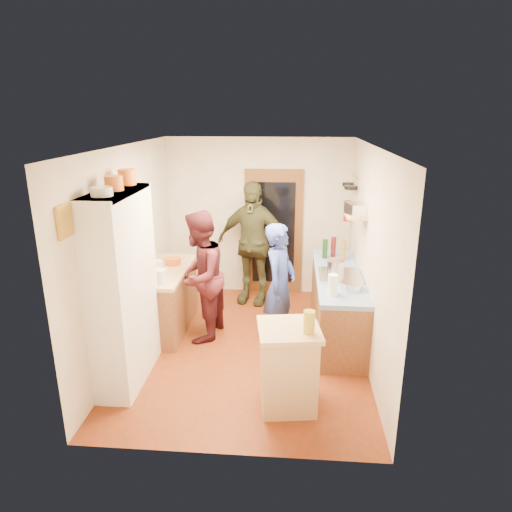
# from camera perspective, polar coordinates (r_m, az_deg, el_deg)

# --- Properties ---
(floor) EXTENTS (3.00, 4.00, 0.02)m
(floor) POSITION_cam_1_polar(r_m,az_deg,el_deg) (6.19, -1.10, -11.33)
(floor) COLOR maroon
(floor) RESTS_ON ground
(ceiling) EXTENTS (3.00, 4.00, 0.02)m
(ceiling) POSITION_cam_1_polar(r_m,az_deg,el_deg) (5.42, -1.26, 13.66)
(ceiling) COLOR silver
(ceiling) RESTS_ON ground
(wall_back) EXTENTS (3.00, 0.02, 2.60)m
(wall_back) POSITION_cam_1_polar(r_m,az_deg,el_deg) (7.60, 0.35, 4.85)
(wall_back) COLOR silver
(wall_back) RESTS_ON ground
(wall_front) EXTENTS (3.00, 0.02, 2.60)m
(wall_front) POSITION_cam_1_polar(r_m,az_deg,el_deg) (3.81, -4.23, -8.73)
(wall_front) COLOR silver
(wall_front) RESTS_ON ground
(wall_left) EXTENTS (0.02, 4.00, 2.60)m
(wall_left) POSITION_cam_1_polar(r_m,az_deg,el_deg) (6.00, -15.67, 0.66)
(wall_left) COLOR silver
(wall_left) RESTS_ON ground
(wall_right) EXTENTS (0.02, 4.00, 2.60)m
(wall_right) POSITION_cam_1_polar(r_m,az_deg,el_deg) (5.72, 14.05, -0.05)
(wall_right) COLOR silver
(wall_right) RESTS_ON ground
(door_frame) EXTENTS (0.95, 0.06, 2.10)m
(door_frame) POSITION_cam_1_polar(r_m,az_deg,el_deg) (7.61, 2.20, 2.91)
(door_frame) COLOR brown
(door_frame) RESTS_ON ground
(door_glass) EXTENTS (0.70, 0.02, 1.70)m
(door_glass) POSITION_cam_1_polar(r_m,az_deg,el_deg) (7.57, 2.19, 2.84)
(door_glass) COLOR black
(door_glass) RESTS_ON door_frame
(hutch_body) EXTENTS (0.40, 1.20, 2.20)m
(hutch_body) POSITION_cam_1_polar(r_m,az_deg,el_deg) (5.29, -16.25, -4.00)
(hutch_body) COLOR white
(hutch_body) RESTS_ON ground
(hutch_top_shelf) EXTENTS (0.40, 1.14, 0.04)m
(hutch_top_shelf) POSITION_cam_1_polar(r_m,az_deg,el_deg) (5.01, -17.31, 7.57)
(hutch_top_shelf) COLOR white
(hutch_top_shelf) RESTS_ON hutch_body
(plate_stack) EXTENTS (0.21, 0.21, 0.09)m
(plate_stack) POSITION_cam_1_polar(r_m,az_deg,el_deg) (4.72, -18.74, 7.64)
(plate_stack) COLOR white
(plate_stack) RESTS_ON hutch_top_shelf
(orange_pot_a) EXTENTS (0.19, 0.19, 0.15)m
(orange_pot_a) POSITION_cam_1_polar(r_m,az_deg,el_deg) (5.01, -17.34, 8.68)
(orange_pot_a) COLOR orange
(orange_pot_a) RESTS_ON hutch_top_shelf
(orange_pot_b) EXTENTS (0.19, 0.19, 0.17)m
(orange_pot_b) POSITION_cam_1_polar(r_m,az_deg,el_deg) (5.37, -15.83, 9.49)
(orange_pot_b) COLOR orange
(orange_pot_b) RESTS_ON hutch_top_shelf
(left_counter_base) EXTENTS (0.60, 1.40, 0.85)m
(left_counter_base) POSITION_cam_1_polar(r_m,az_deg,el_deg) (6.61, -11.19, -5.51)
(left_counter_base) COLOR brown
(left_counter_base) RESTS_ON ground
(left_counter_top) EXTENTS (0.64, 1.44, 0.05)m
(left_counter_top) POSITION_cam_1_polar(r_m,az_deg,el_deg) (6.44, -11.43, -1.83)
(left_counter_top) COLOR tan
(left_counter_top) RESTS_ON left_counter_base
(toaster) EXTENTS (0.25, 0.18, 0.18)m
(toaster) POSITION_cam_1_polar(r_m,az_deg,el_deg) (5.93, -12.37, -2.48)
(toaster) COLOR white
(toaster) RESTS_ON left_counter_top
(kettle) EXTENTS (0.16, 0.16, 0.16)m
(kettle) POSITION_cam_1_polar(r_m,az_deg,el_deg) (6.32, -12.21, -1.28)
(kettle) COLOR white
(kettle) RESTS_ON left_counter_top
(orange_bowl) EXTENTS (0.23, 0.23, 0.10)m
(orange_bowl) POSITION_cam_1_polar(r_m,az_deg,el_deg) (6.60, -10.29, -0.62)
(orange_bowl) COLOR orange
(orange_bowl) RESTS_ON left_counter_top
(chopping_board) EXTENTS (0.34, 0.29, 0.02)m
(chopping_board) POSITION_cam_1_polar(r_m,az_deg,el_deg) (6.86, -10.22, -0.22)
(chopping_board) COLOR tan
(chopping_board) RESTS_ON left_counter_top
(right_counter_base) EXTENTS (0.60, 2.20, 0.84)m
(right_counter_base) POSITION_cam_1_polar(r_m,az_deg,el_deg) (6.45, 10.06, -6.08)
(right_counter_base) COLOR brown
(right_counter_base) RESTS_ON ground
(right_counter_top) EXTENTS (0.62, 2.22, 0.06)m
(right_counter_top) POSITION_cam_1_polar(r_m,az_deg,el_deg) (6.28, 10.28, -2.32)
(right_counter_top) COLOR #1D49AC
(right_counter_top) RESTS_ON right_counter_base
(hob) EXTENTS (0.55, 0.58, 0.04)m
(hob) POSITION_cam_1_polar(r_m,az_deg,el_deg) (6.11, 10.44, -2.42)
(hob) COLOR silver
(hob) RESTS_ON right_counter_top
(pot_on_hob) EXTENTS (0.22, 0.22, 0.14)m
(pot_on_hob) POSITION_cam_1_polar(r_m,az_deg,el_deg) (6.19, 9.92, -1.21)
(pot_on_hob) COLOR silver
(pot_on_hob) RESTS_ON hob
(bottle_a) EXTENTS (0.08, 0.08, 0.29)m
(bottle_a) POSITION_cam_1_polar(r_m,az_deg,el_deg) (6.82, 8.62, 0.91)
(bottle_a) COLOR #143F14
(bottle_a) RESTS_ON right_counter_top
(bottle_b) EXTENTS (0.10, 0.10, 0.30)m
(bottle_b) POSITION_cam_1_polar(r_m,az_deg,el_deg) (6.91, 9.65, 1.14)
(bottle_b) COLOR #591419
(bottle_b) RESTS_ON right_counter_top
(bottle_c) EXTENTS (0.08, 0.08, 0.30)m
(bottle_c) POSITION_cam_1_polar(r_m,az_deg,el_deg) (6.79, 10.84, 0.77)
(bottle_c) COLOR olive
(bottle_c) RESTS_ON right_counter_top
(paper_towel) EXTENTS (0.15, 0.15, 0.26)m
(paper_towel) POSITION_cam_1_polar(r_m,az_deg,el_deg) (5.47, 9.56, -3.59)
(paper_towel) COLOR white
(paper_towel) RESTS_ON right_counter_top
(mixing_bowl) EXTENTS (0.28, 0.28, 0.10)m
(mixing_bowl) POSITION_cam_1_polar(r_m,az_deg,el_deg) (5.70, 11.88, -3.69)
(mixing_bowl) COLOR silver
(mixing_bowl) RESTS_ON right_counter_top
(island_base) EXTENTS (0.62, 0.62, 0.86)m
(island_base) POSITION_cam_1_polar(r_m,az_deg,el_deg) (4.89, 4.02, -13.93)
(island_base) COLOR tan
(island_base) RESTS_ON ground
(island_top) EXTENTS (0.70, 0.70, 0.05)m
(island_top) POSITION_cam_1_polar(r_m,az_deg,el_deg) (4.67, 4.14, -9.18)
(island_top) COLOR tan
(island_top) RESTS_ON island_base
(cutting_board) EXTENTS (0.39, 0.33, 0.02)m
(cutting_board) POSITION_cam_1_polar(r_m,az_deg,el_deg) (4.70, 3.46, -8.82)
(cutting_board) COLOR white
(cutting_board) RESTS_ON island_top
(oil_jar) EXTENTS (0.13, 0.13, 0.23)m
(oil_jar) POSITION_cam_1_polar(r_m,az_deg,el_deg) (4.53, 6.66, -8.18)
(oil_jar) COLOR #AD9E2D
(oil_jar) RESTS_ON island_top
(pan_rail) EXTENTS (0.02, 0.65, 0.02)m
(pan_rail) POSITION_cam_1_polar(r_m,az_deg,el_deg) (7.03, 12.18, 9.62)
(pan_rail) COLOR silver
(pan_rail) RESTS_ON wall_right
(pan_hang_a) EXTENTS (0.18, 0.18, 0.05)m
(pan_hang_a) POSITION_cam_1_polar(r_m,az_deg,el_deg) (6.87, 11.79, 8.36)
(pan_hang_a) COLOR black
(pan_hang_a) RESTS_ON pan_rail
(pan_hang_b) EXTENTS (0.16, 0.16, 0.05)m
(pan_hang_b) POSITION_cam_1_polar(r_m,az_deg,el_deg) (7.07, 11.59, 8.47)
(pan_hang_b) COLOR black
(pan_hang_b) RESTS_ON pan_rail
(pan_hang_c) EXTENTS (0.17, 0.17, 0.05)m
(pan_hang_c) POSITION_cam_1_polar(r_m,az_deg,el_deg) (7.26, 11.42, 8.80)
(pan_hang_c) COLOR black
(pan_hang_c) RESTS_ON pan_rail
(wall_shelf) EXTENTS (0.26, 0.42, 0.03)m
(wall_shelf) POSITION_cam_1_polar(r_m,az_deg,el_deg) (6.03, 12.36, 4.92)
(wall_shelf) COLOR tan
(wall_shelf) RESTS_ON wall_right
(radio) EXTENTS (0.29, 0.35, 0.15)m
(radio) POSITION_cam_1_polar(r_m,az_deg,el_deg) (6.01, 12.42, 5.75)
(radio) COLOR silver
(radio) RESTS_ON wall_shelf
(ext_bracket) EXTENTS (0.06, 0.10, 0.04)m
(ext_bracket) POSITION_cam_1_polar(r_m,az_deg,el_deg) (7.30, 11.79, 5.15)
(ext_bracket) COLOR black
(ext_bracket) RESTS_ON wall_right
(fire_extinguisher) EXTENTS (0.11, 0.11, 0.32)m
(fire_extinguisher) POSITION_cam_1_polar(r_m,az_deg,el_deg) (7.29, 11.34, 5.55)
(fire_extinguisher) COLOR red
(fire_extinguisher) RESTS_ON wall_right
(picture_frame) EXTENTS (0.03, 0.25, 0.30)m
(picture_frame) POSITION_cam_1_polar(r_m,az_deg,el_deg) (4.44, -22.82, 4.03)
(picture_frame) COLOR gold
(picture_frame) RESTS_ON wall_left
(person_hob) EXTENTS (0.57, 0.70, 1.65)m
(person_hob) POSITION_cam_1_polar(r_m,az_deg,el_deg) (5.94, 3.19, -3.76)
(person_hob) COLOR #3145A1
(person_hob) RESTS_ON ground
(person_left) EXTENTS (0.80, 0.96, 1.77)m
(person_left) POSITION_cam_1_polar(r_m,az_deg,el_deg) (6.14, -6.61, -2.45)
(person_left) COLOR #47181E
(person_left) RESTS_ON ground
(person_back) EXTENTS (1.24, 0.77, 1.98)m
(person_back) POSITION_cam_1_polar(r_m,az_deg,el_deg) (7.22, -0.39, 1.60)
(person_back) COLOR #3A3A20
(person_back) RESTS_ON ground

